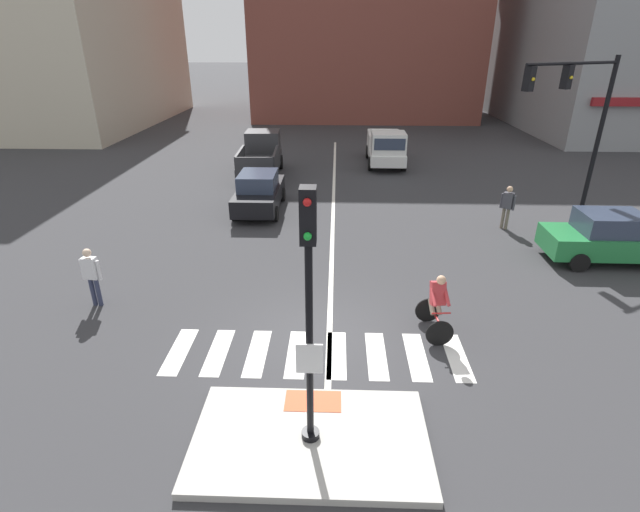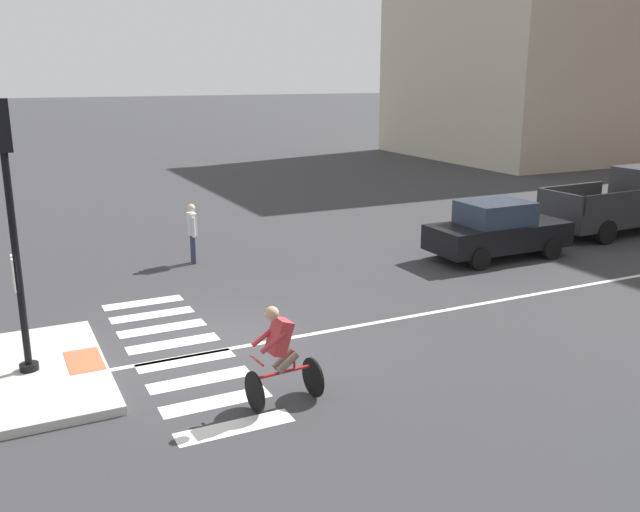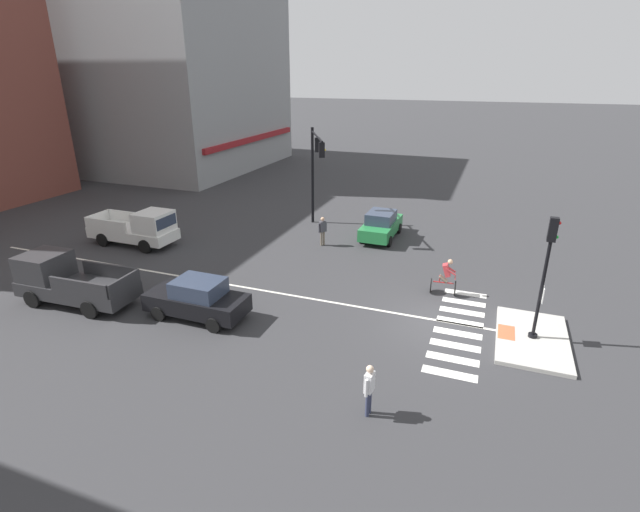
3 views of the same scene
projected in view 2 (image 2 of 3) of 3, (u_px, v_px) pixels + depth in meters
ground_plane at (210, 346)px, 13.30m from camera, size 300.00×300.00×0.00m
traffic_island at (30, 374)px, 11.91m from camera, size 4.21×2.51×0.15m
tactile_pad_front at (84, 360)px, 12.27m from camera, size 1.10×0.60×0.01m
signal_pole at (10, 213)px, 11.17m from camera, size 0.44×0.38×4.59m
crosswalk_stripe_a at (143, 303)px, 15.82m from camera, size 0.44×1.80×0.01m
crosswalk_stripe_b at (152, 315)px, 15.02m from camera, size 0.44×1.80×0.01m
crosswalk_stripe_c at (162, 328)px, 14.23m from camera, size 0.44×1.80×0.01m
crosswalk_stripe_d at (173, 343)px, 13.43m from camera, size 0.44×1.80×0.01m
crosswalk_stripe_e at (186, 360)px, 12.64m from camera, size 0.44×1.80×0.01m
crosswalk_stripe_f at (200, 380)px, 11.84m from camera, size 0.44×1.80×0.01m
crosswalk_stripe_g at (216, 402)px, 11.05m from camera, size 0.44×1.80×0.01m
crosswalk_stripe_h at (235, 427)px, 10.25m from camera, size 0.44×1.80×0.01m
lane_centre_line at (597, 283)px, 17.28m from camera, size 0.14×28.00×0.01m
building_far_block at (581, 36)px, 44.05m from camera, size 14.55×22.05×14.86m
car_black_westbound_far at (497, 230)px, 19.50m from camera, size 1.86×4.11×1.64m
pickup_truck_charcoal_westbound_distant at (624, 203)px, 22.65m from camera, size 2.22×5.17×2.08m
cyclist at (280, 354)px, 10.74m from camera, size 0.75×1.14×1.68m
pedestrian_at_curb_left at (192, 229)px, 18.89m from camera, size 0.55×0.26×1.67m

